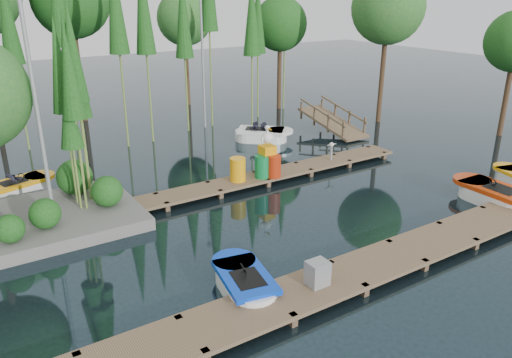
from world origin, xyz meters
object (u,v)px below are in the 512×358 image
island (5,128)px  utility_cabinet (317,273)px  boat_yellow_far (20,187)px  yellow_barrel (238,169)px  boat_red (493,195)px  boat_blue (244,283)px  drum_cluster (268,161)px

island → utility_cabinet: bearing=-55.7°
boat_yellow_far → yellow_barrel: yellow_barrel is taller
island → boat_red: (13.99, -6.71, -2.90)m
boat_red → utility_cabinet: utility_cabinet is taller
island → yellow_barrel: (7.29, -0.79, -2.45)m
boat_blue → yellow_barrel: (3.36, 5.95, 0.50)m
boat_red → yellow_barrel: bearing=140.1°
boat_blue → boat_yellow_far: boat_yellow_far is taller
yellow_barrel → drum_cluster: 1.27m
boat_red → yellow_barrel: size_ratio=3.34×
island → boat_yellow_far: (0.42, 3.02, -2.93)m
boat_red → utility_cabinet: 8.74m
utility_cabinet → drum_cluster: drum_cluster is taller
boat_yellow_far → drum_cluster: size_ratio=1.35×
utility_cabinet → yellow_barrel: (1.96, 7.00, 0.13)m
boat_blue → boat_red: bearing=10.8°
boat_blue → boat_yellow_far: (-3.51, 9.76, 0.02)m
island → drum_cluster: (8.54, -0.94, -2.31)m
boat_red → yellow_barrel: yellow_barrel is taller
boat_red → boat_yellow_far: (-13.57, 9.74, -0.03)m
yellow_barrel → drum_cluster: (1.26, -0.15, 0.14)m
boat_blue → boat_yellow_far: bearing=120.5°
island → boat_yellow_far: island is taller
utility_cabinet → drum_cluster: (3.22, 6.85, 0.26)m
drum_cluster → utility_cabinet: bearing=-115.2°
boat_yellow_far → boat_red: bearing=-33.0°
boat_red → island: bearing=156.0°
island → utility_cabinet: (5.32, -7.79, -2.58)m
yellow_barrel → boat_red: bearing=-41.5°
boat_yellow_far → utility_cabinet: (4.91, -10.81, 0.35)m
boat_red → drum_cluster: size_ratio=1.50×
island → drum_cluster: island is taller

